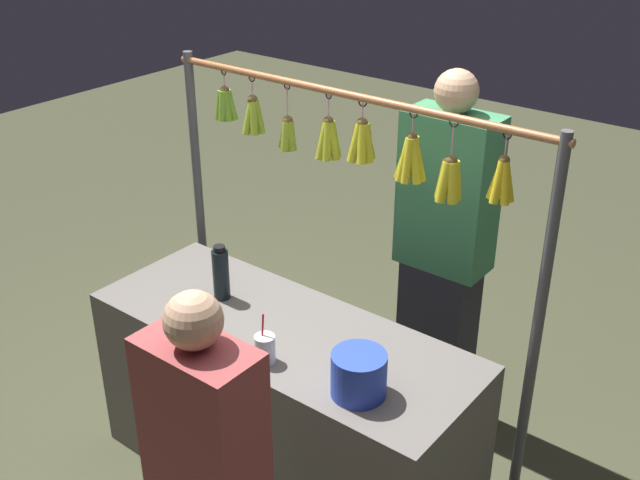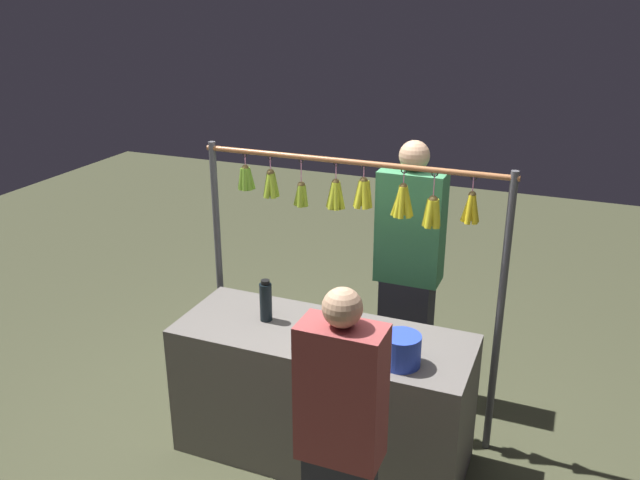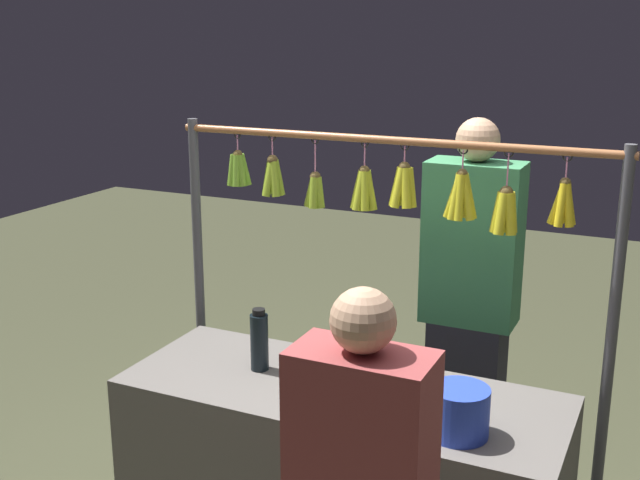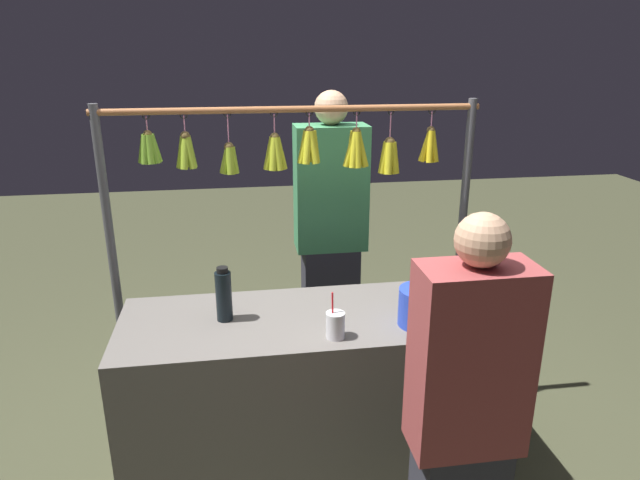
{
  "view_description": "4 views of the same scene",
  "coord_description": "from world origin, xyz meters",
  "px_view_note": "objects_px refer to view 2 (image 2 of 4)",
  "views": [
    {
      "loc": [
        -1.78,
        2.02,
        2.6
      ],
      "look_at": [
        -0.2,
        0.0,
        1.29
      ],
      "focal_mm": 43.34,
      "sensor_mm": 36.0,
      "label": 1
    },
    {
      "loc": [
        -1.25,
        3.1,
        2.68
      ],
      "look_at": [
        0.02,
        0.0,
        1.39
      ],
      "focal_mm": 37.56,
      "sensor_mm": 36.0,
      "label": 2
    },
    {
      "loc": [
        -1.11,
        2.56,
        2.17
      ],
      "look_at": [
        0.09,
        0.0,
        1.4
      ],
      "focal_mm": 44.92,
      "sensor_mm": 36.0,
      "label": 3
    },
    {
      "loc": [
        0.29,
        2.32,
        2.0
      ],
      "look_at": [
        -0.07,
        0.0,
        1.19
      ],
      "focal_mm": 31.47,
      "sensor_mm": 36.0,
      "label": 4
    }
  ],
  "objects_px": {
    "drink_cup": "(325,345)",
    "customer_person": "(340,450)",
    "water_bottle": "(266,301)",
    "blue_bucket": "(401,350)",
    "vendor_person": "(408,274)"
  },
  "relations": [
    {
      "from": "drink_cup",
      "to": "customer_person",
      "type": "distance_m",
      "value": 0.72
    },
    {
      "from": "water_bottle",
      "to": "blue_bucket",
      "type": "xyz_separation_m",
      "value": [
        -0.87,
        0.18,
        -0.04
      ]
    },
    {
      "from": "blue_bucket",
      "to": "customer_person",
      "type": "bearing_deg",
      "value": 83.73
    },
    {
      "from": "blue_bucket",
      "to": "vendor_person",
      "type": "xyz_separation_m",
      "value": [
        0.24,
        -1.02,
        -0.03
      ]
    },
    {
      "from": "blue_bucket",
      "to": "customer_person",
      "type": "relative_size",
      "value": 0.13
    },
    {
      "from": "vendor_person",
      "to": "blue_bucket",
      "type": "bearing_deg",
      "value": 103.05
    },
    {
      "from": "blue_bucket",
      "to": "drink_cup",
      "type": "bearing_deg",
      "value": 8.62
    },
    {
      "from": "drink_cup",
      "to": "customer_person",
      "type": "bearing_deg",
      "value": 117.3
    },
    {
      "from": "water_bottle",
      "to": "blue_bucket",
      "type": "distance_m",
      "value": 0.89
    },
    {
      "from": "water_bottle",
      "to": "vendor_person",
      "type": "xyz_separation_m",
      "value": [
        -0.63,
        -0.84,
        -0.07
      ]
    },
    {
      "from": "drink_cup",
      "to": "customer_person",
      "type": "xyz_separation_m",
      "value": [
        -0.32,
        0.63,
        -0.12
      ]
    },
    {
      "from": "drink_cup",
      "to": "customer_person",
      "type": "relative_size",
      "value": 0.13
    },
    {
      "from": "water_bottle",
      "to": "vendor_person",
      "type": "relative_size",
      "value": 0.14
    },
    {
      "from": "blue_bucket",
      "to": "customer_person",
      "type": "height_order",
      "value": "customer_person"
    },
    {
      "from": "water_bottle",
      "to": "drink_cup",
      "type": "bearing_deg",
      "value": 152.8
    }
  ]
}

